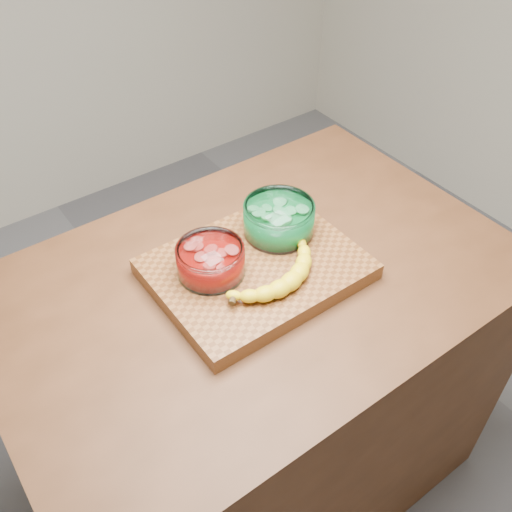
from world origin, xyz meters
TOP-DOWN VIEW (x-y plane):
  - ground at (0.00, 0.00)m, footprint 3.50×3.50m
  - counter at (0.00, 0.00)m, footprint 1.20×0.80m
  - cutting_board at (0.00, 0.00)m, footprint 0.45×0.35m
  - bowl_red at (-0.10, 0.03)m, footprint 0.15×0.15m
  - bowl_green at (0.11, 0.06)m, footprint 0.17×0.17m
  - banana at (0.00, -0.07)m, footprint 0.28×0.15m

SIDE VIEW (x-z plane):
  - ground at x=0.00m, z-range 0.00..0.00m
  - counter at x=0.00m, z-range 0.00..0.90m
  - cutting_board at x=0.00m, z-range 0.90..0.94m
  - banana at x=0.00m, z-range 0.94..0.98m
  - bowl_red at x=-0.10m, z-range 0.94..1.01m
  - bowl_green at x=0.11m, z-range 0.94..1.02m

